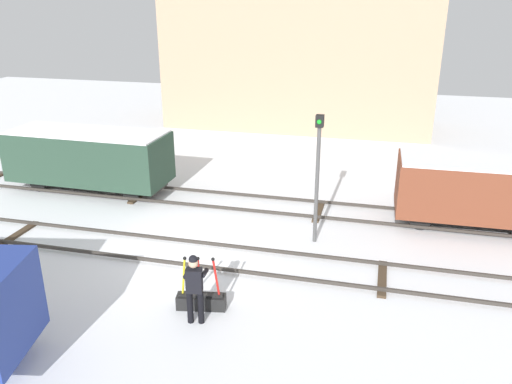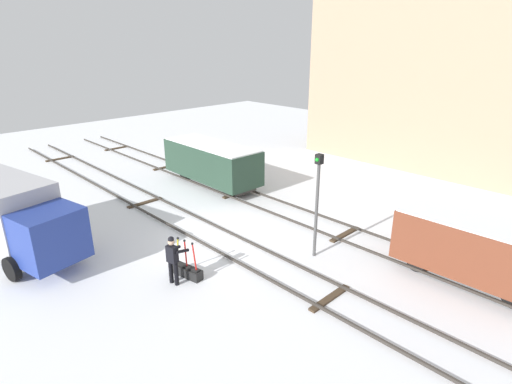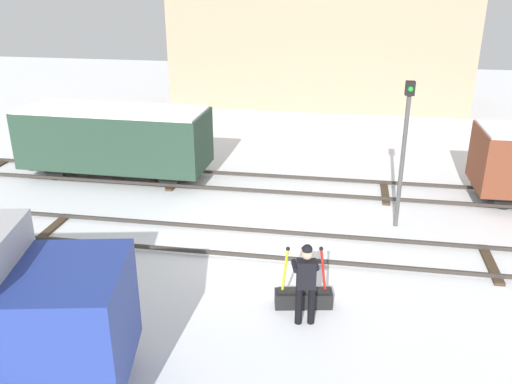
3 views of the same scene
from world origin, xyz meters
name	(u,v)px [view 1 (image 1 of 3)]	position (x,y,z in m)	size (l,w,h in m)	color
ground_plane	(185,256)	(0.00, 0.00, 0.00)	(60.00, 60.00, 0.00)	white
track_main_line	(184,252)	(0.00, 0.00, 0.11)	(44.00, 1.94, 0.18)	#38332D
track_siding_near	(226,201)	(0.00, 4.32, 0.11)	(44.00, 1.94, 0.18)	#38332D
switch_lever_frame	(201,299)	(1.44, -2.51, 0.25)	(1.28, 0.58, 1.45)	black
rail_worker	(195,285)	(1.52, -3.09, 1.03)	(0.63, 0.76, 1.82)	black
signal_post	(318,167)	(3.70, 1.93, 2.51)	(0.24, 0.32, 4.12)	#4C4C4C
apartment_building	(300,22)	(0.47, 17.57, 5.94)	(15.57, 5.57, 11.86)	tan
freight_car_far_end	(472,189)	(8.59, 4.32, 1.36)	(4.90, 2.34, 2.36)	#2D2B28
freight_car_mid_siding	(89,157)	(-5.67, 4.32, 1.41)	(6.39, 2.40, 2.46)	#2D2B28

